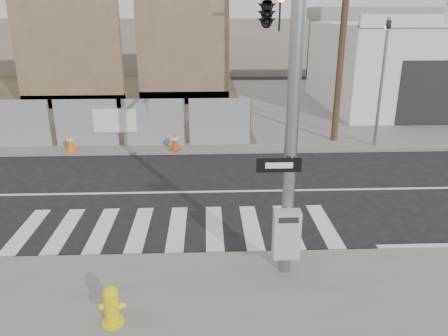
{
  "coord_description": "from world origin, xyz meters",
  "views": [
    {
      "loc": [
        0.82,
        -13.06,
        5.45
      ],
      "look_at": [
        1.3,
        -1.66,
        1.4
      ],
      "focal_mm": 35.0,
      "sensor_mm": 36.0,
      "label": 1
    }
  ],
  "objects_px": {
    "traffic_cone_d": "(175,142)",
    "auto_shop": "(426,65)",
    "signal_pole": "(274,42)",
    "traffic_cone_c": "(70,142)",
    "fire_hydrant": "(112,306)"
  },
  "relations": [
    {
      "from": "fire_hydrant",
      "to": "traffic_cone_c",
      "type": "xyz_separation_m",
      "value": [
        -3.79,
        10.65,
        0.0
      ]
    },
    {
      "from": "signal_pole",
      "to": "auto_shop",
      "type": "distance_m",
      "value": 19.04
    },
    {
      "from": "traffic_cone_c",
      "to": "auto_shop",
      "type": "bearing_deg",
      "value": 25.05
    },
    {
      "from": "signal_pole",
      "to": "fire_hydrant",
      "type": "bearing_deg",
      "value": -127.92
    },
    {
      "from": "traffic_cone_d",
      "to": "auto_shop",
      "type": "bearing_deg",
      "value": 31.13
    },
    {
      "from": "auto_shop",
      "to": "traffic_cone_c",
      "type": "height_order",
      "value": "auto_shop"
    },
    {
      "from": "traffic_cone_c",
      "to": "traffic_cone_d",
      "type": "height_order",
      "value": "traffic_cone_c"
    },
    {
      "from": "traffic_cone_c",
      "to": "traffic_cone_d",
      "type": "distance_m",
      "value": 4.23
    },
    {
      "from": "traffic_cone_c",
      "to": "signal_pole",
      "type": "bearing_deg",
      "value": -40.99
    },
    {
      "from": "auto_shop",
      "to": "fire_hydrant",
      "type": "height_order",
      "value": "auto_shop"
    },
    {
      "from": "signal_pole",
      "to": "traffic_cone_c",
      "type": "height_order",
      "value": "signal_pole"
    },
    {
      "from": "fire_hydrant",
      "to": "traffic_cone_c",
      "type": "distance_m",
      "value": 11.31
    },
    {
      "from": "auto_shop",
      "to": "traffic_cone_c",
      "type": "distance_m",
      "value": 20.75
    },
    {
      "from": "signal_pole",
      "to": "traffic_cone_d",
      "type": "distance_m",
      "value": 8.15
    },
    {
      "from": "auto_shop",
      "to": "fire_hydrant",
      "type": "bearing_deg",
      "value": -127.57
    }
  ]
}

